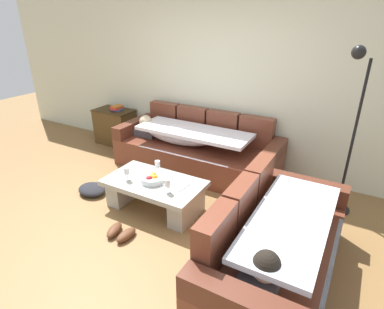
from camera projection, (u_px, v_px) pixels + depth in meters
The scene contains 15 objects.
ground_plane at pixel (136, 228), 3.58m from camera, with size 14.00×14.00×0.00m, color brown.
back_wall at pixel (220, 77), 4.73m from camera, with size 9.00×0.10×2.70m, color beige.
couch_along_wall at pixel (194, 150), 4.81m from camera, with size 2.50×0.92×0.88m.
couch_near_window at pixel (275, 248), 2.78m from camera, with size 0.92×1.91×0.88m.
coffee_table at pixel (155, 191), 3.86m from camera, with size 1.20×0.68×0.38m.
fruit_bowl at pixel (152, 179), 3.77m from camera, with size 0.28×0.28×0.10m.
wine_glass_near_left at pixel (127, 171), 3.78m from camera, with size 0.07×0.07×0.17m.
wine_glass_near_right at pixel (167, 183), 3.51m from camera, with size 0.07×0.07×0.17m.
wine_glass_far_back at pixel (158, 165), 3.95m from camera, with size 0.07×0.07×0.17m.
open_magazine at pixel (176, 184), 3.72m from camera, with size 0.28×0.21×0.01m, color white.
side_cabinet at pixel (115, 127), 5.80m from camera, with size 0.72×0.44×0.64m.
book_stack_on_cabinet at pixel (117, 108), 5.61m from camera, with size 0.18×0.21×0.09m.
floor_lamp at pixel (351, 125), 3.45m from camera, with size 0.33×0.31×1.95m.
pair_of_shoes at pixel (120, 232), 3.43m from camera, with size 0.33×0.29×0.09m.
crumpled_garment at pixel (92, 189), 4.24m from camera, with size 0.40×0.32×0.12m, color #232328.
Camera 1 is at (2.00, -2.23, 2.23)m, focal length 29.39 mm.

